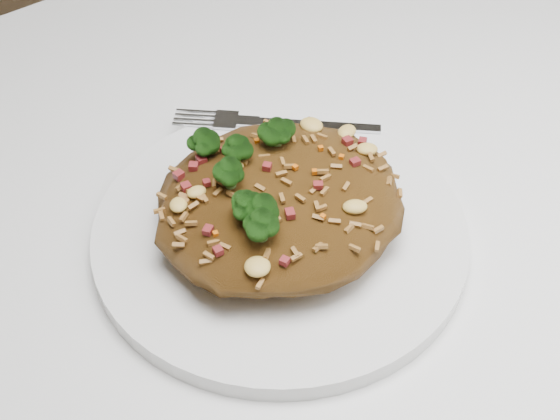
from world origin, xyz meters
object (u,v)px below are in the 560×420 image
object	(u,v)px
dining_table	(185,387)
fried_rice	(278,194)
plate	(280,232)
fork	(287,124)

from	to	relation	value
dining_table	fried_rice	world-z (taller)	fried_rice
dining_table	plate	bearing A→B (deg)	4.06
plate	dining_table	bearing A→B (deg)	-175.94
fried_rice	fork	size ratio (longest dim) A/B	1.33
fork	dining_table	bearing A→B (deg)	-108.06
fried_rice	fork	bearing A→B (deg)	48.41
dining_table	fried_rice	xyz separation A→B (m)	(0.09, 0.01, 0.13)
plate	fork	bearing A→B (deg)	48.95
dining_table	fried_rice	distance (m)	0.16
fork	plate	bearing A→B (deg)	-87.34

